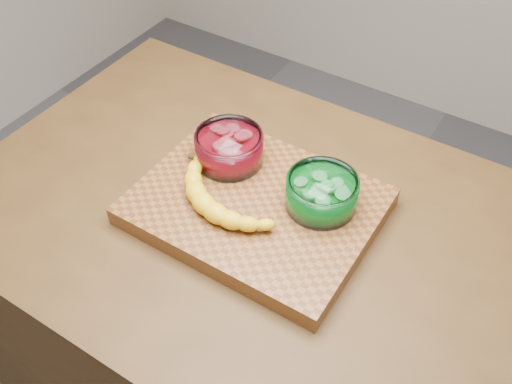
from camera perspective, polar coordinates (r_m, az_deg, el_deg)
The scene contains 5 objects.
counter at distance 1.49m, azimuth 0.00°, elevation -13.83°, with size 1.20×0.80×0.90m, color #4A3016.
cutting_board at distance 1.11m, azimuth 0.00°, elevation -1.44°, with size 0.45×0.35×0.04m, color brown.
bowl_red at distance 1.16m, azimuth -2.70°, elevation 4.42°, with size 0.14×0.14×0.06m.
bowl_green at distance 1.07m, azimuth 6.58°, elevation -0.08°, with size 0.14×0.14×0.06m.
banana at distance 1.08m, azimuth -2.90°, elevation -0.16°, with size 0.27×0.17×0.04m, color yellow, non-canonical shape.
Camera 1 is at (0.40, -0.64, 1.73)m, focal length 40.00 mm.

